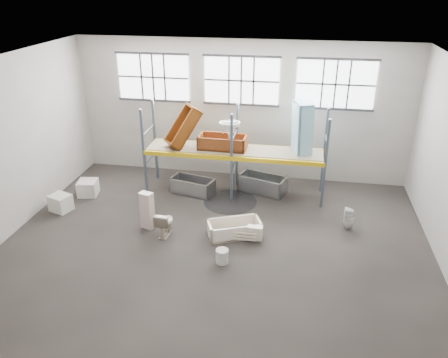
% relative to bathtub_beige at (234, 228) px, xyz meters
% --- Properties ---
extents(floor, '(12.00, 10.00, 0.10)m').
position_rel_bathtub_beige_xyz_m(floor, '(-0.45, -0.67, -0.27)').
color(floor, '#49423E').
rests_on(floor, ground).
extents(ceiling, '(12.00, 10.00, 0.10)m').
position_rel_bathtub_beige_xyz_m(ceiling, '(-0.45, -0.67, 4.83)').
color(ceiling, silver).
rests_on(ceiling, ground).
extents(wall_back, '(12.00, 0.10, 5.00)m').
position_rel_bathtub_beige_xyz_m(wall_back, '(-0.45, 4.38, 2.28)').
color(wall_back, '#AAA69E').
rests_on(wall_back, ground).
extents(wall_front, '(12.00, 0.10, 5.00)m').
position_rel_bathtub_beige_xyz_m(wall_front, '(-0.45, -5.72, 2.28)').
color(wall_front, '#A39F97').
rests_on(wall_front, ground).
extents(wall_left, '(0.10, 10.00, 5.00)m').
position_rel_bathtub_beige_xyz_m(wall_left, '(-6.50, -0.67, 2.28)').
color(wall_left, '#A9A49C').
rests_on(wall_left, ground).
extents(window_left, '(2.60, 0.04, 1.60)m').
position_rel_bathtub_beige_xyz_m(window_left, '(-3.65, 4.27, 3.38)').
color(window_left, white).
rests_on(window_left, wall_back).
extents(window_mid, '(2.60, 0.04, 1.60)m').
position_rel_bathtub_beige_xyz_m(window_mid, '(-0.45, 4.27, 3.38)').
color(window_mid, white).
rests_on(window_mid, wall_back).
extents(window_right, '(2.60, 0.04, 1.60)m').
position_rel_bathtub_beige_xyz_m(window_right, '(2.75, 4.27, 3.38)').
color(window_right, white).
rests_on(window_right, wall_back).
extents(rack_upright_la, '(0.08, 0.08, 3.00)m').
position_rel_bathtub_beige_xyz_m(rack_upright_la, '(-3.45, 2.23, 1.28)').
color(rack_upright_la, slate).
rests_on(rack_upright_la, floor).
extents(rack_upright_lb, '(0.08, 0.08, 3.00)m').
position_rel_bathtub_beige_xyz_m(rack_upright_lb, '(-3.45, 3.43, 1.28)').
color(rack_upright_lb, slate).
rests_on(rack_upright_lb, floor).
extents(rack_upright_ma, '(0.08, 0.08, 3.00)m').
position_rel_bathtub_beige_xyz_m(rack_upright_ma, '(-0.45, 2.23, 1.28)').
color(rack_upright_ma, slate).
rests_on(rack_upright_ma, floor).
extents(rack_upright_mb, '(0.08, 0.08, 3.00)m').
position_rel_bathtub_beige_xyz_m(rack_upright_mb, '(-0.45, 3.43, 1.28)').
color(rack_upright_mb, slate).
rests_on(rack_upright_mb, floor).
extents(rack_upright_ra, '(0.08, 0.08, 3.00)m').
position_rel_bathtub_beige_xyz_m(rack_upright_ra, '(2.55, 2.23, 1.28)').
color(rack_upright_ra, slate).
rests_on(rack_upright_ra, floor).
extents(rack_upright_rb, '(0.08, 0.08, 3.00)m').
position_rel_bathtub_beige_xyz_m(rack_upright_rb, '(2.55, 3.43, 1.28)').
color(rack_upright_rb, slate).
rests_on(rack_upright_rb, floor).
extents(rack_beam_front, '(6.00, 0.10, 0.14)m').
position_rel_bathtub_beige_xyz_m(rack_beam_front, '(-0.45, 2.23, 1.28)').
color(rack_beam_front, yellow).
rests_on(rack_beam_front, floor).
extents(rack_beam_back, '(6.00, 0.10, 0.14)m').
position_rel_bathtub_beige_xyz_m(rack_beam_back, '(-0.45, 3.43, 1.28)').
color(rack_beam_back, yellow).
rests_on(rack_beam_back, floor).
extents(shelf_deck, '(5.90, 1.10, 0.03)m').
position_rel_bathtub_beige_xyz_m(shelf_deck, '(-0.45, 2.83, 1.36)').
color(shelf_deck, gray).
rests_on(shelf_deck, floor).
extents(wet_patch, '(1.80, 1.80, 0.00)m').
position_rel_bathtub_beige_xyz_m(wet_patch, '(-0.45, 2.03, -0.22)').
color(wet_patch, black).
rests_on(wet_patch, floor).
extents(bathtub_beige, '(1.69, 1.25, 0.45)m').
position_rel_bathtub_beige_xyz_m(bathtub_beige, '(0.00, 0.00, 0.00)').
color(bathtub_beige, white).
rests_on(bathtub_beige, floor).
extents(cistern_spare, '(0.45, 0.24, 0.41)m').
position_rel_bathtub_beige_xyz_m(cistern_spare, '(0.63, -0.22, 0.06)').
color(cistern_spare, silver).
rests_on(cistern_spare, bathtub_beige).
extents(sink_in_tub, '(0.56, 0.56, 0.15)m').
position_rel_bathtub_beige_xyz_m(sink_in_tub, '(-0.16, -0.19, -0.06)').
color(sink_in_tub, beige).
rests_on(sink_in_tub, bathtub_beige).
extents(toilet_beige, '(0.48, 0.77, 0.76)m').
position_rel_bathtub_beige_xyz_m(toilet_beige, '(-2.00, -0.30, 0.15)').
color(toilet_beige, beige).
rests_on(toilet_beige, floor).
extents(cistern_tall, '(0.44, 0.35, 1.17)m').
position_rel_bathtub_beige_xyz_m(cistern_tall, '(-2.62, -0.02, 0.36)').
color(cistern_tall, beige).
rests_on(cistern_tall, floor).
extents(toilet_white, '(0.33, 0.32, 0.68)m').
position_rel_bathtub_beige_xyz_m(toilet_white, '(3.32, 0.97, 0.11)').
color(toilet_white, white).
rests_on(toilet_white, floor).
extents(steel_tub_left, '(1.61, 1.02, 0.54)m').
position_rel_bathtub_beige_xyz_m(steel_tub_left, '(-1.86, 2.46, 0.05)').
color(steel_tub_left, '#B6B9BF').
rests_on(steel_tub_left, floor).
extents(steel_tub_right, '(1.75, 1.19, 0.59)m').
position_rel_bathtub_beige_xyz_m(steel_tub_right, '(0.53, 3.02, 0.07)').
color(steel_tub_right, '#B8BDC1').
rests_on(steel_tub_right, floor).
extents(rust_tub_flat, '(1.64, 0.81, 0.46)m').
position_rel_bathtub_beige_xyz_m(rust_tub_flat, '(-0.86, 2.83, 1.60)').
color(rust_tub_flat, brown).
rests_on(rust_tub_flat, shelf_deck).
extents(rust_tub_tilted, '(1.40, 1.27, 1.48)m').
position_rel_bathtub_beige_xyz_m(rust_tub_tilted, '(-2.20, 2.79, 2.07)').
color(rust_tub_tilted, '#7C3809').
rests_on(rust_tub_tilted, shelf_deck).
extents(sink_on_shelf, '(0.81, 0.72, 0.60)m').
position_rel_bathtub_beige_xyz_m(sink_on_shelf, '(-0.56, 2.48, 1.87)').
color(sink_on_shelf, silver).
rests_on(sink_on_shelf, rust_tub_flat).
extents(blue_tub_upright, '(0.79, 0.96, 1.78)m').
position_rel_bathtub_beige_xyz_m(blue_tub_upright, '(1.75, 2.98, 2.17)').
color(blue_tub_upright, '#97D2ED').
rests_on(blue_tub_upright, shelf_deck).
extents(bucket, '(0.42, 0.42, 0.39)m').
position_rel_bathtub_beige_xyz_m(bucket, '(-0.11, -1.39, -0.03)').
color(bucket, beige).
rests_on(bucket, floor).
extents(carton_near, '(0.76, 0.71, 0.54)m').
position_rel_bathtub_beige_xyz_m(carton_near, '(-5.76, 0.50, 0.04)').
color(carton_near, silver).
rests_on(carton_near, floor).
extents(carton_far, '(0.74, 0.74, 0.53)m').
position_rel_bathtub_beige_xyz_m(carton_far, '(-5.38, 1.69, 0.04)').
color(carton_far, silver).
rests_on(carton_far, floor).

